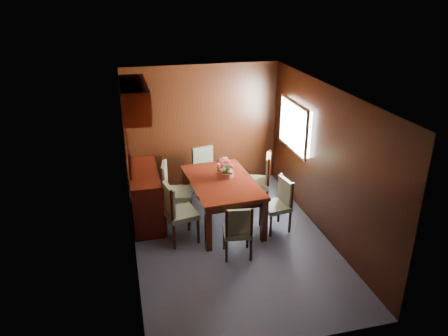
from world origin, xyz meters
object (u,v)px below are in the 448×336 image
object	(u,v)px
dining_table	(222,186)
flower_centerpiece	(225,168)
sideboard	(145,196)
chair_left_near	(176,209)
chair_head	(238,229)
chair_right_near	(279,201)

from	to	relation	value
dining_table	flower_centerpiece	xyz separation A→B (m)	(0.09, 0.15, 0.26)
sideboard	chair_left_near	xyz separation A→B (m)	(0.42, -0.81, 0.11)
chair_head	flower_centerpiece	bearing A→B (deg)	92.65
dining_table	chair_left_near	size ratio (longest dim) A/B	1.71
chair_right_near	chair_head	bearing A→B (deg)	117.96
dining_table	chair_left_near	world-z (taller)	chair_left_near
dining_table	chair_head	distance (m)	1.10
chair_left_near	sideboard	bearing A→B (deg)	-163.86
dining_table	chair_left_near	distance (m)	0.93
chair_right_near	chair_head	size ratio (longest dim) A/B	1.03
chair_head	dining_table	bearing A→B (deg)	96.81
sideboard	dining_table	world-z (taller)	sideboard
chair_right_near	chair_head	world-z (taller)	chair_right_near
chair_left_near	dining_table	bearing A→B (deg)	105.09
sideboard	chair_head	distance (m)	1.92
sideboard	flower_centerpiece	size ratio (longest dim) A/B	4.58
chair_head	flower_centerpiece	distance (m)	1.31
sideboard	chair_head	bearing A→B (deg)	-50.45
sideboard	chair_left_near	bearing A→B (deg)	-62.66
chair_left_near	chair_head	distance (m)	1.05
sideboard	chair_right_near	distance (m)	2.26
chair_head	sideboard	bearing A→B (deg)	137.59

